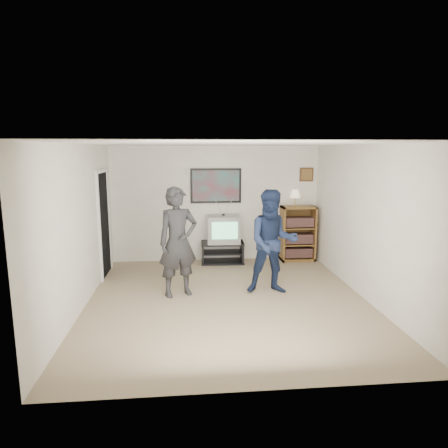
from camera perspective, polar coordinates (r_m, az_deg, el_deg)
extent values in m
cube|color=#796B4C|center=(6.61, 0.52, -10.86)|extent=(4.50, 5.00, 0.01)
cube|color=white|center=(6.15, 0.55, 11.38)|extent=(4.50, 5.00, 0.01)
cube|color=silver|center=(8.72, -1.17, 2.88)|extent=(4.50, 0.01, 2.50)
cube|color=silver|center=(6.43, -19.83, -0.48)|extent=(0.01, 5.00, 2.50)
cube|color=silver|center=(6.87, 19.56, 0.20)|extent=(0.01, 5.00, 2.50)
cube|color=black|center=(8.61, -0.22, -2.73)|extent=(0.93, 0.54, 0.04)
cube|color=black|center=(8.72, -0.22, -5.39)|extent=(0.93, 0.54, 0.04)
cube|color=black|center=(8.63, -3.04, -4.13)|extent=(0.06, 0.49, 0.46)
cube|color=black|center=(8.71, 2.57, -4.00)|extent=(0.06, 0.49, 0.46)
imported|color=#262628|center=(6.63, -6.58, -2.57)|extent=(0.78, 0.64, 1.83)
imported|color=#172240|center=(6.76, 6.96, -2.58)|extent=(0.91, 0.73, 1.77)
cube|color=white|center=(6.77, -6.38, -0.57)|extent=(0.05, 0.11, 0.03)
cube|color=white|center=(6.93, 7.02, -0.83)|extent=(0.05, 0.12, 0.03)
cube|color=black|center=(8.65, -1.17, 5.48)|extent=(1.10, 0.03, 0.75)
cube|color=white|center=(8.61, -4.86, 7.43)|extent=(0.28, 0.02, 0.14)
cube|color=#3F2614|center=(9.01, 11.70, 6.94)|extent=(0.30, 0.03, 0.30)
cube|color=black|center=(8.01, -16.83, -0.07)|extent=(0.03, 0.85, 2.00)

